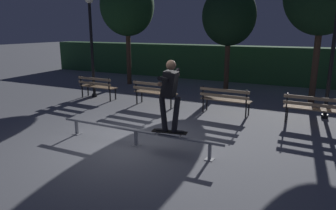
{
  "coord_description": "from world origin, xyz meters",
  "views": [
    {
      "loc": [
        3.72,
        -5.99,
        2.67
      ],
      "look_at": [
        0.44,
        0.6,
        0.85
      ],
      "focal_mm": 33.22,
      "sensor_mm": 36.0,
      "label": 1
    }
  ],
  "objects_px": {
    "grind_rail": "(136,133)",
    "skateboard": "(170,132)",
    "lamp_post_right": "(335,35)",
    "tree_far_left": "(127,6)",
    "lamp_post_left": "(91,33)",
    "park_bench_left_center": "(154,91)",
    "tree_behind_benches": "(229,16)",
    "park_bench_right_center": "(225,98)",
    "skateboarder": "(170,90)",
    "park_bench_leftmost": "(97,85)",
    "park_bench_rightmost": "(314,107)"
  },
  "relations": [
    {
      "from": "grind_rail",
      "to": "park_bench_right_center",
      "type": "distance_m",
      "value": 3.73
    },
    {
      "from": "park_bench_right_center",
      "to": "lamp_post_left",
      "type": "relative_size",
      "value": 0.41
    },
    {
      "from": "tree_behind_benches",
      "to": "lamp_post_left",
      "type": "xyz_separation_m",
      "value": [
        -4.27,
        -3.88,
        -0.69
      ]
    },
    {
      "from": "skateboard",
      "to": "tree_far_left",
      "type": "xyz_separation_m",
      "value": [
        -5.61,
        6.92,
        3.21
      ]
    },
    {
      "from": "grind_rail",
      "to": "tree_behind_benches",
      "type": "height_order",
      "value": "tree_behind_benches"
    },
    {
      "from": "park_bench_rightmost",
      "to": "tree_far_left",
      "type": "distance_m",
      "value": 9.54
    },
    {
      "from": "skateboard",
      "to": "park_bench_left_center",
      "type": "relative_size",
      "value": 0.5
    },
    {
      "from": "grind_rail",
      "to": "park_bench_rightmost",
      "type": "height_order",
      "value": "park_bench_rightmost"
    },
    {
      "from": "skateboard",
      "to": "lamp_post_right",
      "type": "xyz_separation_m",
      "value": [
        3.07,
        4.51,
        2.01
      ]
    },
    {
      "from": "tree_behind_benches",
      "to": "skateboard",
      "type": "bearing_deg",
      "value": -82.9
    },
    {
      "from": "tree_behind_benches",
      "to": "park_bench_right_center",
      "type": "bearing_deg",
      "value": -74.34
    },
    {
      "from": "skateboarder",
      "to": "lamp_post_right",
      "type": "distance_m",
      "value": 5.56
    },
    {
      "from": "grind_rail",
      "to": "skateboard",
      "type": "distance_m",
      "value": 0.89
    },
    {
      "from": "tree_far_left",
      "to": "lamp_post_left",
      "type": "xyz_separation_m",
      "value": [
        0.38,
        -3.11,
        -1.2
      ]
    },
    {
      "from": "park_bench_leftmost",
      "to": "tree_behind_benches",
      "type": "height_order",
      "value": "tree_behind_benches"
    },
    {
      "from": "park_bench_right_center",
      "to": "tree_behind_benches",
      "type": "relative_size",
      "value": 0.36
    },
    {
      "from": "tree_far_left",
      "to": "grind_rail",
      "type": "bearing_deg",
      "value": -55.59
    },
    {
      "from": "park_bench_left_center",
      "to": "park_bench_right_center",
      "type": "xyz_separation_m",
      "value": [
        2.55,
        0.0,
        0.0
      ]
    },
    {
      "from": "tree_far_left",
      "to": "tree_behind_benches",
      "type": "height_order",
      "value": "tree_far_left"
    },
    {
      "from": "skateboard",
      "to": "tree_behind_benches",
      "type": "relative_size",
      "value": 0.18
    },
    {
      "from": "grind_rail",
      "to": "park_bench_rightmost",
      "type": "distance_m",
      "value": 5.09
    },
    {
      "from": "park_bench_rightmost",
      "to": "skateboarder",
      "type": "bearing_deg",
      "value": -127.56
    },
    {
      "from": "skateboard",
      "to": "lamp_post_right",
      "type": "distance_m",
      "value": 5.81
    },
    {
      "from": "skateboarder",
      "to": "lamp_post_right",
      "type": "xyz_separation_m",
      "value": [
        3.06,
        4.51,
        1.08
      ]
    },
    {
      "from": "skateboard",
      "to": "park_bench_rightmost",
      "type": "xyz_separation_m",
      "value": [
        2.74,
        3.57,
        0.07
      ]
    },
    {
      "from": "skateboarder",
      "to": "park_bench_left_center",
      "type": "relative_size",
      "value": 0.96
    },
    {
      "from": "grind_rail",
      "to": "skateboarder",
      "type": "height_order",
      "value": "skateboarder"
    },
    {
      "from": "park_bench_left_center",
      "to": "lamp_post_left",
      "type": "xyz_separation_m",
      "value": [
        -2.88,
        0.24,
        1.94
      ]
    },
    {
      "from": "skateboarder",
      "to": "skateboard",
      "type": "bearing_deg",
      "value": -170.43
    },
    {
      "from": "tree_far_left",
      "to": "park_bench_right_center",
      "type": "bearing_deg",
      "value": -29.98
    },
    {
      "from": "skateboard",
      "to": "lamp_post_left",
      "type": "height_order",
      "value": "lamp_post_left"
    },
    {
      "from": "tree_behind_benches",
      "to": "grind_rail",
      "type": "bearing_deg",
      "value": -89.38
    },
    {
      "from": "lamp_post_left",
      "to": "park_bench_rightmost",
      "type": "bearing_deg",
      "value": -1.72
    },
    {
      "from": "park_bench_right_center",
      "to": "tree_behind_benches",
      "type": "height_order",
      "value": "tree_behind_benches"
    },
    {
      "from": "park_bench_right_center",
      "to": "tree_far_left",
      "type": "relative_size",
      "value": 0.32
    },
    {
      "from": "lamp_post_right",
      "to": "park_bench_right_center",
      "type": "bearing_deg",
      "value": -161.75
    },
    {
      "from": "skateboard",
      "to": "tree_far_left",
      "type": "relative_size",
      "value": 0.16
    },
    {
      "from": "park_bench_rightmost",
      "to": "tree_behind_benches",
      "type": "distance_m",
      "value": 6.13
    },
    {
      "from": "park_bench_leftmost",
      "to": "park_bench_rightmost",
      "type": "height_order",
      "value": "same"
    },
    {
      "from": "tree_behind_benches",
      "to": "lamp_post_left",
      "type": "distance_m",
      "value": 5.81
    },
    {
      "from": "park_bench_rightmost",
      "to": "tree_far_left",
      "type": "xyz_separation_m",
      "value": [
        -8.36,
        3.35,
        3.14
      ]
    },
    {
      "from": "grind_rail",
      "to": "lamp_post_left",
      "type": "distance_m",
      "value": 6.18
    },
    {
      "from": "park_bench_rightmost",
      "to": "lamp_post_left",
      "type": "xyz_separation_m",
      "value": [
        -7.98,
        0.24,
        1.94
      ]
    },
    {
      "from": "grind_rail",
      "to": "park_bench_leftmost",
      "type": "height_order",
      "value": "park_bench_leftmost"
    },
    {
      "from": "park_bench_leftmost",
      "to": "lamp_post_right",
      "type": "height_order",
      "value": "lamp_post_right"
    },
    {
      "from": "tree_far_left",
      "to": "tree_behind_benches",
      "type": "xyz_separation_m",
      "value": [
        4.65,
        0.77,
        -0.51
      ]
    },
    {
      "from": "park_bench_right_center",
      "to": "park_bench_rightmost",
      "type": "xyz_separation_m",
      "value": [
        2.55,
        0.0,
        0.0
      ]
    },
    {
      "from": "grind_rail",
      "to": "skateboard",
      "type": "relative_size",
      "value": 5.3
    },
    {
      "from": "skateboard",
      "to": "park_bench_leftmost",
      "type": "bearing_deg",
      "value": 143.93
    },
    {
      "from": "park_bench_left_center",
      "to": "lamp_post_right",
      "type": "bearing_deg",
      "value": 9.9
    }
  ]
}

